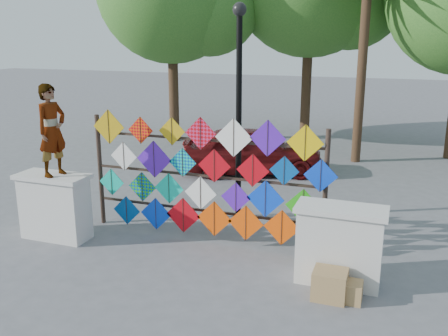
{
  "coord_description": "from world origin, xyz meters",
  "views": [
    {
      "loc": [
        3.45,
        -7.65,
        3.85
      ],
      "look_at": [
        0.48,
        0.6,
        1.5
      ],
      "focal_mm": 40.0,
      "sensor_mm": 36.0,
      "label": 1
    }
  ],
  "objects": [
    {
      "name": "lamppost",
      "position": [
        0.3,
        2.0,
        2.69
      ],
      "size": [
        0.28,
        0.28,
        4.46
      ],
      "color": "black",
      "rests_on": "ground"
    },
    {
      "name": "kite_rack",
      "position": [
        0.1,
        0.73,
        1.21
      ],
      "size": [
        4.87,
        0.24,
        2.43
      ],
      "color": "#2E211A",
      "rests_on": "ground"
    },
    {
      "name": "sedan",
      "position": [
        -0.47,
        5.59,
        0.68
      ],
      "size": [
        4.27,
        2.86,
        1.35
      ],
      "primitive_type": "imported",
      "rotation": [
        0.0,
        0.0,
        1.92
      ],
      "color": "#5E1011",
      "rests_on": "ground"
    },
    {
      "name": "ground",
      "position": [
        0.0,
        0.0,
        0.0
      ],
      "size": [
        80.0,
        80.0,
        0.0
      ],
      "primitive_type": "plane",
      "color": "slate",
      "rests_on": "ground"
    },
    {
      "name": "vendor_woman",
      "position": [
        -2.61,
        -0.2,
        2.14
      ],
      "size": [
        0.51,
        0.69,
        1.72
      ],
      "primitive_type": "imported",
      "rotation": [
        0.0,
        0.0,
        1.39
      ],
      "color": "#99999E",
      "rests_on": "parapet_left"
    },
    {
      "name": "parapet_left",
      "position": [
        -2.7,
        -0.2,
        0.65
      ],
      "size": [
        1.4,
        0.65,
        1.28
      ],
      "color": "silver",
      "rests_on": "ground"
    },
    {
      "name": "cardboard_box_near",
      "position": [
        2.65,
        -0.74,
        0.22
      ],
      "size": [
        0.5,
        0.45,
        0.45
      ],
      "primitive_type": "cube",
      "color": "#A68150",
      "rests_on": "ground"
    },
    {
      "name": "parapet_right",
      "position": [
        2.7,
        -0.2,
        0.65
      ],
      "size": [
        1.4,
        0.65,
        1.28
      ],
      "color": "silver",
      "rests_on": "ground"
    },
    {
      "name": "cardboard_box_far",
      "position": [
        2.95,
        -0.73,
        0.15
      ],
      "size": [
        0.36,
        0.33,
        0.31
      ],
      "primitive_type": "cube",
      "color": "#A68150",
      "rests_on": "ground"
    }
  ]
}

